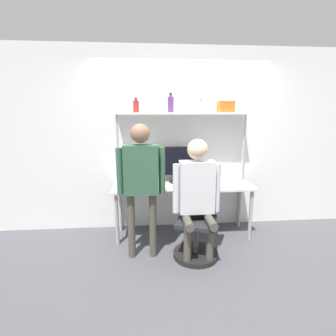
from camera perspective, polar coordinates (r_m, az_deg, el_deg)
ground_plane at (r=3.76m, az=3.88°, el=-16.15°), size 12.00×12.00×0.00m
wall_back at (r=3.98m, az=2.71°, el=6.00°), size 8.00×0.06×2.70m
desk at (r=3.79m, az=3.28°, el=-4.77°), size 1.98×0.62×0.75m
shelf_unit at (r=3.78m, az=3.12°, el=8.55°), size 1.88×0.30×1.77m
monitor at (r=3.83m, az=1.85°, el=1.16°), size 0.60×0.21×0.53m
laptop at (r=3.70m, az=4.45°, el=-3.02°), size 0.28×0.22×0.21m
cell_phone at (r=3.71m, az=8.22°, el=-3.95°), size 0.07×0.15×0.01m
office_chair at (r=3.39m, az=6.23°, el=-13.95°), size 0.59×0.59×0.95m
person_seated at (r=3.13m, az=6.37°, el=-4.65°), size 0.58×0.48×1.47m
person_standing at (r=3.10m, az=-5.89°, el=-1.47°), size 0.57×0.22×1.65m
bottle_red at (r=3.74m, az=-6.99°, el=13.21°), size 0.08×0.08×0.20m
bottle_clear at (r=3.82m, az=7.12°, el=13.08°), size 0.07×0.07×0.18m
bottle_purple at (r=3.75m, az=0.57°, el=13.73°), size 0.09×0.09×0.27m
storage_box at (r=3.91m, az=12.45°, el=12.89°), size 0.21×0.21×0.16m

